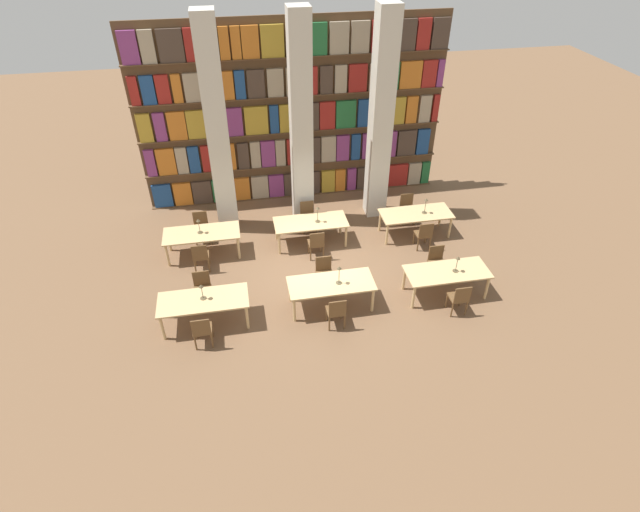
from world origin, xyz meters
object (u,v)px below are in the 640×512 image
(chair_7, at_px, (201,226))
(chair_8, at_px, (316,243))
(chair_2, at_px, (336,311))
(reading_table_2, at_px, (447,274))
(desk_lamp_1, at_px, (339,272))
(desk_lamp_2, at_px, (457,261))
(reading_table_0, at_px, (203,302))
(desk_lamp_0, at_px, (202,289))
(reading_table_1, at_px, (331,285))
(chair_10, at_px, (424,234))
(chair_0, at_px, (202,330))
(desk_lamp_5, at_px, (426,203))
(pillar_left, at_px, (217,132))
(desk_lamp_4, at_px, (318,212))
(chair_11, at_px, (407,207))
(reading_table_4, at_px, (311,224))
(chair_5, at_px, (437,261))
(chair_1, at_px, (202,288))
(chair_6, at_px, (201,256))
(pillar_right, at_px, (381,120))
(reading_table_3, at_px, (202,235))
(reading_table_5, at_px, (416,215))
(chair_3, at_px, (324,272))
(desk_lamp_3, at_px, (199,224))
(chair_9, at_px, (308,215))
(chair_4, at_px, (459,298))
(pillar_center, at_px, (301,126))

(chair_7, xyz_separation_m, chair_8, (3.08, -1.44, 0.00))
(chair_2, xyz_separation_m, reading_table_2, (2.91, 0.65, 0.17))
(desk_lamp_1, bearing_deg, desk_lamp_2, -1.53)
(reading_table_0, xyz_separation_m, desk_lamp_0, (0.01, 0.04, 0.35))
(reading_table_1, distance_m, chair_10, 3.57)
(chair_0, relative_size, desk_lamp_5, 1.85)
(reading_table_2, xyz_separation_m, desk_lamp_5, (0.38, 2.66, 0.40))
(pillar_left, xyz_separation_m, chair_7, (-0.78, -0.60, -2.52))
(desk_lamp_5, bearing_deg, desk_lamp_4, 178.15)
(chair_10, bearing_deg, chair_11, 90.00)
(reading_table_0, xyz_separation_m, reading_table_4, (2.96, 2.77, 0.00))
(chair_0, distance_m, chair_5, 6.12)
(reading_table_4, bearing_deg, chair_1, -145.72)
(chair_2, height_order, chair_6, same)
(pillar_right, xyz_separation_m, reading_table_3, (-5.24, -1.32, -2.35))
(desk_lamp_1, relative_size, reading_table_5, 0.24)
(reading_table_4, bearing_deg, chair_6, -166.53)
(desk_lamp_1, xyz_separation_m, chair_11, (2.85, 3.37, -0.58))
(reading_table_2, bearing_deg, chair_3, 164.64)
(chair_0, distance_m, desk_lamp_4, 4.74)
(chair_1, xyz_separation_m, chair_3, (3.01, 0.04, 0.00))
(chair_3, xyz_separation_m, chair_11, (3.05, 2.62, 0.00))
(reading_table_1, xyz_separation_m, desk_lamp_5, (3.26, 2.59, 0.40))
(chair_1, xyz_separation_m, desk_lamp_4, (3.20, 2.01, 0.57))
(reading_table_3, bearing_deg, chair_0, -89.99)
(reading_table_2, height_order, reading_table_5, same)
(desk_lamp_3, distance_m, chair_10, 6.17)
(reading_table_0, xyz_separation_m, chair_9, (2.99, 3.49, -0.17))
(chair_3, bearing_deg, chair_4, 152.69)
(desk_lamp_1, bearing_deg, chair_0, -167.13)
(pillar_right, height_order, desk_lamp_5, pillar_right)
(chair_9, relative_size, desk_lamp_4, 1.82)
(chair_1, distance_m, reading_table_4, 3.64)
(chair_3, relative_size, reading_table_5, 0.43)
(desk_lamp_0, height_order, chair_2, desk_lamp_0)
(pillar_left, relative_size, desk_lamp_4, 12.35)
(chair_6, height_order, chair_11, same)
(chair_9, bearing_deg, chair_4, 124.52)
(pillar_center, height_order, desk_lamp_4, pillar_center)
(chair_0, bearing_deg, desk_lamp_3, 90.51)
(pillar_center, distance_m, chair_11, 4.03)
(chair_2, bearing_deg, reading_table_2, 12.58)
(reading_table_2, relative_size, chair_5, 2.32)
(chair_2, bearing_deg, reading_table_0, 167.10)
(reading_table_1, distance_m, chair_7, 4.62)
(desk_lamp_2, relative_size, desk_lamp_4, 0.91)
(chair_1, xyz_separation_m, chair_4, (5.96, -1.48, 0.00))
(reading_table_3, xyz_separation_m, chair_6, (-0.05, -0.72, -0.17))
(chair_1, relative_size, desk_lamp_3, 2.03)
(reading_table_2, height_order, chair_10, chair_10)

